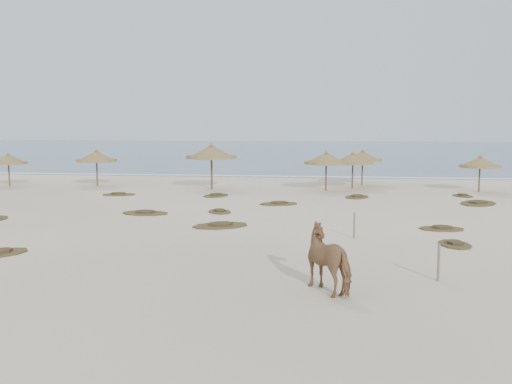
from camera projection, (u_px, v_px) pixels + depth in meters
ground at (236, 237)px, 22.05m from camera, size 160.00×160.00×0.00m
ocean at (308, 150)px, 95.91m from camera, size 200.00×100.00×0.01m
foam_line at (286, 176)px, 47.65m from camera, size 70.00×0.60×0.01m
palapa_0 at (8, 160)px, 39.93m from camera, size 2.66×2.66×2.41m
palapa_1 at (96, 157)px, 40.13m from camera, size 2.92×2.92×2.65m
palapa_2 at (211, 153)px, 38.05m from camera, size 3.76×3.76×3.17m
palapa_3 at (326, 159)px, 37.24m from camera, size 3.79×3.79×2.69m
palapa_4 at (353, 159)px, 38.55m from camera, size 2.75×2.75×2.57m
palapa_5 at (363, 157)px, 40.77m from camera, size 3.13×3.13×2.62m
palapa_6 at (480, 163)px, 36.59m from camera, size 2.75×2.75×2.44m
horse at (332, 259)px, 14.91m from camera, size 1.98×2.18×1.72m
fence_post_near at (439, 263)px, 15.87m from camera, size 0.10×0.10×1.05m
fence_post_far at (354, 225)px, 21.81m from camera, size 0.09×0.09×1.01m
scrub_1 at (145, 213)px, 27.84m from camera, size 2.46×1.72×0.16m
scrub_2 at (220, 211)px, 28.29m from camera, size 1.66×1.97×0.16m
scrub_3 at (279, 203)px, 31.09m from camera, size 2.49×2.05×0.16m
scrub_4 at (442, 228)px, 23.68m from camera, size 1.94×1.33×0.16m
scrub_5 at (478, 203)px, 31.30m from camera, size 2.89×3.31×0.16m
scrub_6 at (119, 194)px, 35.17m from camera, size 2.25×1.68×0.16m
scrub_7 at (357, 197)px, 34.01m from camera, size 1.95×2.37×0.16m
scrub_9 at (220, 225)px, 24.42m from camera, size 2.95×2.63×0.16m
scrub_10 at (463, 196)px, 34.50m from camera, size 1.50×1.83×0.16m
scrub_11 at (0, 253)px, 19.21m from camera, size 2.12×2.26×0.16m
scrub_12 at (455, 244)px, 20.60m from camera, size 1.31×1.82×0.16m
scrub_13 at (216, 195)px, 34.64m from camera, size 1.94×2.35×0.16m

